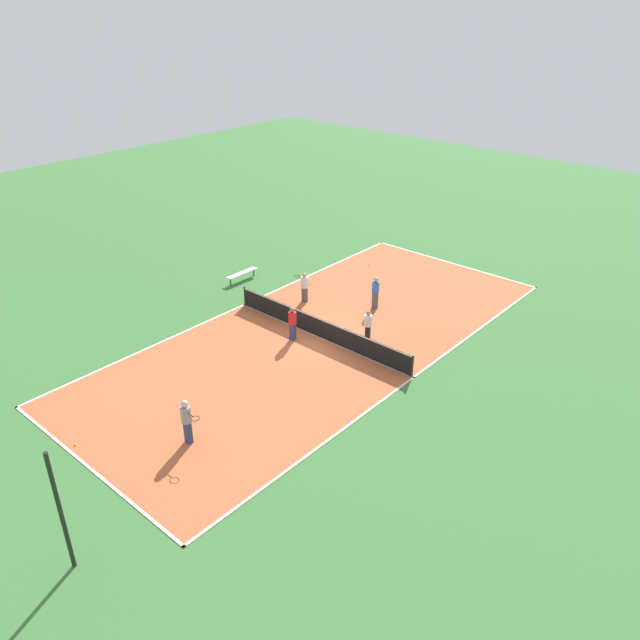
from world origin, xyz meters
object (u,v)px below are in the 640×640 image
(player_near_blue, at_px, (375,290))
(tennis_ball_right_alley, at_px, (288,306))
(tennis_ball_midcourt, at_px, (310,284))
(player_baseline_gray, at_px, (187,419))
(tennis_ball_far_baseline, at_px, (75,445))
(tennis_ball_near_net, at_px, (369,265))
(player_coach_red, at_px, (293,321))
(fence_post_back_left, at_px, (61,512))
(tennis_net, at_px, (320,327))
(player_near_white, at_px, (368,324))
(bench, at_px, (242,274))
(player_far_white, at_px, (304,285))

(player_near_blue, relative_size, tennis_ball_right_alley, 24.33)
(tennis_ball_midcourt, distance_m, tennis_ball_right_alley, 2.92)
(player_baseline_gray, relative_size, tennis_ball_far_baseline, 25.43)
(tennis_ball_near_net, bearing_deg, tennis_ball_midcourt, 79.39)
(tennis_ball_far_baseline, bearing_deg, tennis_ball_near_net, -83.80)
(player_coach_red, distance_m, tennis_ball_midcourt, 6.07)
(tennis_ball_near_net, bearing_deg, fence_post_back_left, 106.99)
(tennis_net, height_order, player_near_white, player_near_white)
(player_near_white, xyz_separation_m, tennis_ball_midcourt, (6.00, -2.78, -0.81))
(tennis_ball_near_net, bearing_deg, player_coach_red, 106.14)
(bench, relative_size, tennis_ball_right_alley, 29.22)
(player_far_white, xyz_separation_m, tennis_ball_near_net, (0.40, -5.90, -0.85))
(tennis_net, bearing_deg, player_far_white, -36.86)
(tennis_ball_midcourt, bearing_deg, fence_post_back_left, 112.81)
(player_far_white, height_order, tennis_ball_far_baseline, player_far_white)
(player_far_white, relative_size, fence_post_back_left, 0.40)
(fence_post_back_left, bearing_deg, tennis_ball_right_alley, -66.76)
(player_far_white, height_order, player_near_blue, player_near_blue)
(player_coach_red, distance_m, tennis_ball_far_baseline, 10.39)
(player_coach_red, bearing_deg, tennis_ball_midcourt, 111.26)
(player_far_white, xyz_separation_m, fence_post_back_left, (-6.36, 16.23, 1.06))
(tennis_ball_far_baseline, bearing_deg, player_coach_red, -92.91)
(player_baseline_gray, bearing_deg, tennis_net, 105.22)
(player_near_white, height_order, fence_post_back_left, fence_post_back_left)
(player_far_white, height_order, player_baseline_gray, player_baseline_gray)
(tennis_ball_near_net, distance_m, fence_post_back_left, 23.22)
(tennis_ball_right_alley, bearing_deg, bench, -10.25)
(player_baseline_gray, xyz_separation_m, tennis_ball_near_net, (4.91, -16.75, -0.96))
(bench, distance_m, player_baseline_gray, 13.80)
(tennis_ball_right_alley, xyz_separation_m, tennis_ball_far_baseline, (-1.88, 12.54, 0.00))
(bench, height_order, fence_post_back_left, fence_post_back_left)
(player_baseline_gray, distance_m, tennis_ball_near_net, 17.48)
(tennis_net, distance_m, player_baseline_gray, 8.72)
(bench, distance_m, player_near_blue, 7.73)
(player_near_blue, distance_m, player_coach_red, 5.05)
(player_far_white, relative_size, tennis_ball_near_net, 22.85)
(player_baseline_gray, xyz_separation_m, tennis_ball_far_baseline, (2.80, 2.71, -0.96))
(bench, relative_size, player_near_white, 1.34)
(tennis_ball_midcourt, bearing_deg, tennis_ball_right_alley, 110.38)
(tennis_ball_right_alley, bearing_deg, fence_post_back_left, 113.24)
(player_baseline_gray, relative_size, tennis_ball_right_alley, 25.43)
(player_far_white, xyz_separation_m, tennis_ball_midcourt, (1.18, -1.71, -0.85))
(bench, height_order, tennis_ball_midcourt, bench)
(tennis_ball_far_baseline, relative_size, tennis_ball_near_net, 1.00)
(tennis_ball_far_baseline, bearing_deg, tennis_ball_right_alley, -81.46)
(tennis_net, relative_size, tennis_ball_far_baseline, 146.99)
(player_near_white, distance_m, player_near_blue, 3.30)
(player_far_white, relative_size, tennis_ball_right_alley, 22.85)
(player_near_blue, bearing_deg, player_near_white, 38.06)
(tennis_ball_right_alley, bearing_deg, player_near_white, 179.54)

